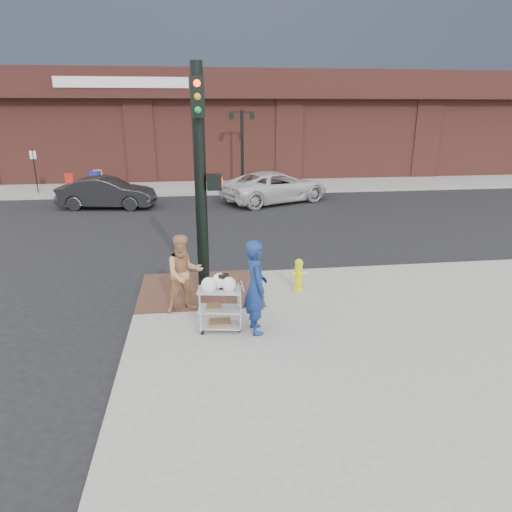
{
  "coord_description": "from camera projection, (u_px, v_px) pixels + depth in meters",
  "views": [
    {
      "loc": [
        -0.62,
        -9.19,
        4.23
      ],
      "look_at": [
        0.6,
        -0.08,
        1.25
      ],
      "focal_mm": 32.0,
      "sensor_mm": 36.0,
      "label": 1
    }
  ],
  "objects": [
    {
      "name": "traffic_signal_pole",
      "position": [
        201.0,
        176.0,
        9.84
      ],
      "size": [
        0.61,
        0.51,
        5.0
      ],
      "color": "black",
      "rests_on": "sidewalk_near"
    },
    {
      "name": "utility_cart",
      "position": [
        220.0,
        305.0,
        8.68
      ],
      "size": [
        0.87,
        0.58,
        1.12
      ],
      "color": "#A3A3A8",
      "rests_on": "sidewalk_near"
    },
    {
      "name": "pedestrian_tan",
      "position": [
        184.0,
        274.0,
        9.43
      ],
      "size": [
        0.95,
        0.83,
        1.65
      ],
      "primitive_type": "imported",
      "rotation": [
        0.0,
        0.0,
        0.29
      ],
      "color": "#B27C54",
      "rests_on": "sidewalk_near"
    },
    {
      "name": "fire_hydrant",
      "position": [
        299.0,
        274.0,
        10.66
      ],
      "size": [
        0.36,
        0.25,
        0.76
      ],
      "color": "yellow",
      "rests_on": "sidewalk_near"
    },
    {
      "name": "lamp_post",
      "position": [
        242.0,
        140.0,
        24.58
      ],
      "size": [
        1.32,
        0.22,
        4.0
      ],
      "color": "black",
      "rests_on": "sidewalk_far"
    },
    {
      "name": "sidewalk_far",
      "position": [
        338.0,
        156.0,
        41.77
      ],
      "size": [
        65.0,
        36.0,
        0.15
      ],
      "primitive_type": "cube",
      "color": "gray",
      "rests_on": "ground"
    },
    {
      "name": "sedan_dark",
      "position": [
        107.0,
        193.0,
        20.11
      ],
      "size": [
        4.3,
        2.01,
        1.36
      ],
      "primitive_type": "imported",
      "rotation": [
        0.0,
        0.0,
        1.43
      ],
      "color": "black",
      "rests_on": "ground"
    },
    {
      "name": "newsbox_red",
      "position": [
        69.0,
        182.0,
        23.59
      ],
      "size": [
        0.46,
        0.44,
        0.9
      ],
      "primitive_type": "cube",
      "rotation": [
        0.0,
        0.0,
        0.3
      ],
      "color": "red",
      "rests_on": "sidewalk_far"
    },
    {
      "name": "newsbox_yellow",
      "position": [
        98.0,
        181.0,
        23.57
      ],
      "size": [
        0.51,
        0.48,
        1.05
      ],
      "primitive_type": "cube",
      "rotation": [
        0.0,
        0.0,
        0.21
      ],
      "color": "yellow",
      "rests_on": "sidewalk_far"
    },
    {
      "name": "ground",
      "position": [
        228.0,
        310.0,
        10.04
      ],
      "size": [
        220.0,
        220.0,
        0.0
      ],
      "primitive_type": "plane",
      "color": "black",
      "rests_on": "ground"
    },
    {
      "name": "brick_curb_ramp",
      "position": [
        200.0,
        289.0,
        10.77
      ],
      "size": [
        2.8,
        2.4,
        0.01
      ],
      "primitive_type": "cube",
      "color": "#4B2E23",
      "rests_on": "sidewalk_near"
    },
    {
      "name": "parking_sign",
      "position": [
        35.0,
        171.0,
        22.73
      ],
      "size": [
        0.05,
        0.05,
        2.2
      ],
      "primitive_type": "cylinder",
      "color": "black",
      "rests_on": "sidewalk_far"
    },
    {
      "name": "newsbox_blue",
      "position": [
        96.0,
        182.0,
        23.0
      ],
      "size": [
        0.51,
        0.48,
        1.08
      ],
      "primitive_type": "cube",
      "rotation": [
        0.0,
        0.0,
        -0.15
      ],
      "color": "#181E9F",
      "rests_on": "sidewalk_far"
    },
    {
      "name": "minivan_white",
      "position": [
        275.0,
        187.0,
        21.42
      ],
      "size": [
        5.69,
        4.33,
        1.44
      ],
      "primitive_type": "imported",
      "rotation": [
        0.0,
        0.0,
        2.0
      ],
      "color": "silver",
      "rests_on": "ground"
    },
    {
      "name": "woman_blue",
      "position": [
        256.0,
        287.0,
        8.5
      ],
      "size": [
        0.51,
        0.71,
        1.82
      ],
      "primitive_type": "imported",
      "rotation": [
        0.0,
        0.0,
        1.68
      ],
      "color": "navy",
      "rests_on": "sidewalk_near"
    }
  ]
}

